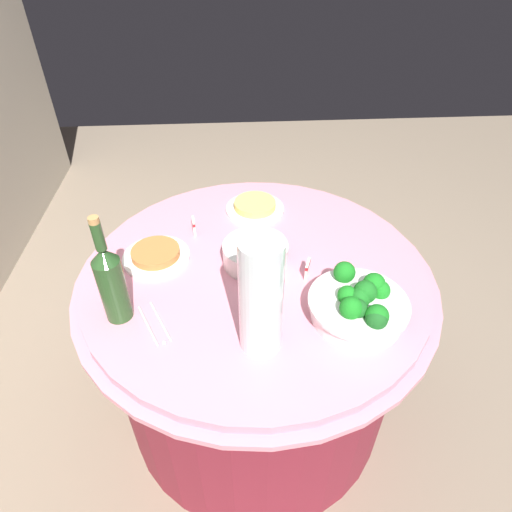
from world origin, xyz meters
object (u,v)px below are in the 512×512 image
Objects in this scene: food_plate_noodles at (255,207)px; label_placard_front at (308,268)px; broccoli_bowl at (359,305)px; wine_bottle at (111,282)px; serving_tongs at (155,325)px; plate_stack at (256,254)px; food_plate_peanuts at (156,255)px; label_placard_mid at (194,225)px; decorative_fruit_vase at (261,303)px.

food_plate_noodles is 4.00× the size of label_placard_front.
broccoli_bowl is 5.09× the size of label_placard_front.
wine_bottle reaches higher than serving_tongs.
food_plate_noodles is at bearing -29.02° from serving_tongs.
serving_tongs is at bearing 131.02° from plate_stack.
food_plate_noodles is 0.41m from label_placard_front.
food_plate_peanuts is at bearing -16.41° from wine_bottle.
food_plate_noodles is (0.57, 0.26, -0.03)m from broccoli_bowl.
broccoli_bowl is at bearing -155.71° from food_plate_noodles.
wine_bottle is at bearing 65.40° from serving_tongs.
food_plate_peanuts is 4.00× the size of label_placard_mid.
broccoli_bowl is 1.27× the size of food_plate_peanuts.
label_placard_mid is at bearing -26.41° from wine_bottle.
serving_tongs is (-0.05, -0.10, -0.12)m from wine_bottle.
label_placard_front is (0.13, -0.56, -0.10)m from wine_bottle.
plate_stack is (0.26, 0.27, -0.01)m from broccoli_bowl.
broccoli_bowl is 0.31m from decorative_fruit_vase.
food_plate_peanuts is at bearing 40.20° from decorative_fruit_vase.
broccoli_bowl is 0.62m from food_plate_noodles.
label_placard_front reaches higher than serving_tongs.
label_placard_mid is (-0.13, 0.22, 0.01)m from food_plate_noodles.
plate_stack is 0.33m from food_plate_peanuts.
food_plate_peanuts is at bearing 76.41° from label_placard_front.
decorative_fruit_vase is at bearing 105.37° from broccoli_bowl.
serving_tongs is 2.97× the size of label_placard_front.
plate_stack reaches higher than food_plate_noodles.
decorative_fruit_vase reaches higher than food_plate_peanuts.
food_plate_noodles is at bearing -3.19° from plate_stack.
food_plate_noodles is at bearing -38.82° from wine_bottle.
food_plate_peanuts is (0.25, -0.07, -0.11)m from wine_bottle.
decorative_fruit_vase is 0.33m from serving_tongs.
food_plate_peanuts is (0.38, 0.32, -0.13)m from decorative_fruit_vase.
wine_bottle reaches higher than label_placard_front.
plate_stack is at bearing 64.13° from label_placard_front.
wine_bottle is 0.58m from label_placard_front.
label_placard_front is at bearing -76.46° from wine_bottle.
broccoli_bowl is at bearing -132.34° from label_placard_mid.
wine_bottle is 6.11× the size of label_placard_mid.
serving_tongs is at bearing -114.60° from wine_bottle.
broccoli_bowl is 1.33× the size of plate_stack.
decorative_fruit_vase is 0.66m from food_plate_noodles.
food_plate_peanuts is at bearing 63.43° from broccoli_bowl.
food_plate_noodles is at bearing -52.09° from food_plate_peanuts.
wine_bottle is 0.29m from food_plate_peanuts.
decorative_fruit_vase is 6.18× the size of label_placard_mid.
label_placard_mid is (0.44, 0.48, -0.02)m from broccoli_bowl.
wine_bottle is at bearing 141.18° from food_plate_noodles.
label_placard_front and label_placard_mid have the same top height.
decorative_fruit_vase is at bearing -139.80° from food_plate_peanuts.
decorative_fruit_vase is at bearing -158.84° from label_placard_mid.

